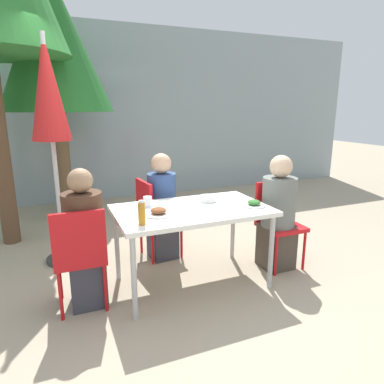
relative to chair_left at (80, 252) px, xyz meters
name	(u,v)px	position (x,y,z in m)	size (l,w,h in m)	color
ground_plane	(192,283)	(0.99, 0.06, -0.51)	(24.00, 24.00, 0.00)	tan
building_facade	(116,114)	(0.99, 3.59, 0.99)	(10.00, 0.20, 3.00)	#89999E
dining_table	(192,214)	(0.99, 0.06, 0.17)	(1.38, 0.82, 0.74)	white
chair_left	(80,252)	(0.00, 0.00, 0.00)	(0.41, 0.41, 0.87)	red
person_left	(85,242)	(0.05, 0.08, 0.04)	(0.32, 0.32, 1.17)	#383842
chair_right	(277,217)	(1.98, 0.13, 0.00)	(0.40, 0.40, 0.87)	red
person_right	(278,216)	(1.93, 0.05, 0.04)	(0.34, 0.34, 1.17)	#473D33
chair_far	(154,213)	(0.83, 0.77, 0.00)	(0.44, 0.44, 0.87)	red
person_far	(162,209)	(0.92, 0.73, 0.05)	(0.31, 0.31, 1.16)	#383842
closed_umbrella	(49,98)	(-0.11, 1.03, 1.20)	(0.38, 0.38, 2.31)	#333333
plate_0	(254,204)	(1.54, -0.10, 0.25)	(0.21, 0.21, 0.06)	white
plate_1	(158,212)	(0.65, -0.01, 0.25)	(0.24, 0.24, 0.07)	white
bottle	(142,213)	(0.46, -0.20, 0.32)	(0.06, 0.06, 0.19)	#B7751E
drinking_cup	(148,201)	(0.64, 0.27, 0.27)	(0.08, 0.08, 0.09)	white
salad_bowl	(208,199)	(1.22, 0.21, 0.26)	(0.16, 0.16, 0.06)	white
tree_behind_left	(52,42)	(0.02, 2.73, 1.98)	(1.55, 1.55, 3.46)	brown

